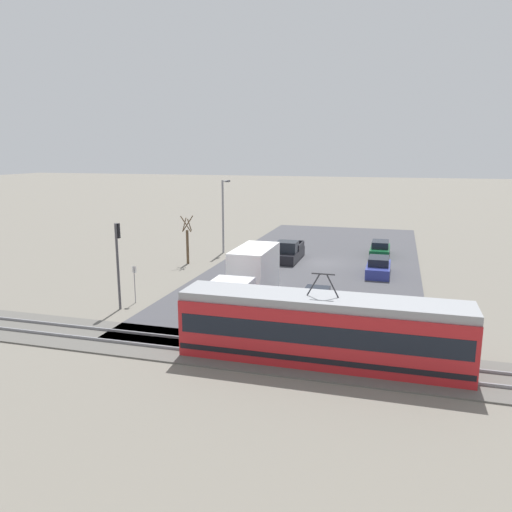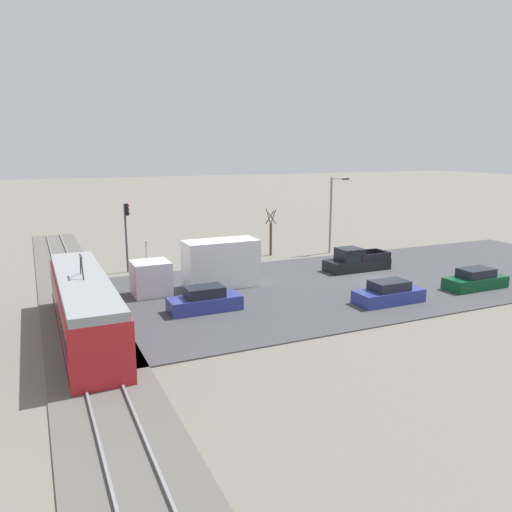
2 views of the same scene
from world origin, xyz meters
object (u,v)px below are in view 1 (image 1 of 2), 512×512
at_px(pickup_truck, 289,253).
at_px(box_truck, 249,277).
at_px(street_lamp_near_crossing, 224,211).
at_px(no_parking_sign, 135,281).
at_px(sedan_car_1, 316,303).
at_px(light_rail_tram, 322,330).
at_px(sedan_car_0, 378,267).
at_px(traffic_light_pole, 118,255).
at_px(sedan_car_2, 380,250).
at_px(street_tree, 187,242).

bearing_deg(pickup_truck, box_truck, 90.47).
bearing_deg(street_lamp_near_crossing, no_parking_sign, 90.05).
relative_size(box_truck, sedan_car_1, 2.00).
distance_m(light_rail_tram, pickup_truck, 22.81).
distance_m(pickup_truck, sedan_car_1, 15.56).
bearing_deg(no_parking_sign, box_truck, -160.41).
bearing_deg(sedan_car_0, traffic_light_pole, 41.16).
bearing_deg(box_truck, sedan_car_2, -114.46).
distance_m(sedan_car_0, traffic_light_pole, 21.10).
height_order(box_truck, traffic_light_pole, traffic_light_pole).
relative_size(box_truck, sedan_car_0, 1.95).
relative_size(street_tree, no_parking_sign, 1.74).
relative_size(sedan_car_1, no_parking_sign, 1.77).
bearing_deg(sedan_car_2, sedan_car_0, 91.31).
bearing_deg(sedan_car_0, pickup_truck, -22.02).
height_order(pickup_truck, sedan_car_0, pickup_truck).
height_order(sedan_car_1, sedan_car_2, sedan_car_1).
bearing_deg(sedan_car_1, sedan_car_2, 80.68).
bearing_deg(street_lamp_near_crossing, sedan_car_1, 125.46).
bearing_deg(box_truck, street_tree, -47.49).
bearing_deg(no_parking_sign, traffic_light_pole, 79.34).
bearing_deg(traffic_light_pole, street_tree, -85.11).
distance_m(sedan_car_1, street_tree, 17.59).
relative_size(street_lamp_near_crossing, no_parking_sign, 2.87).
xyz_separation_m(box_truck, sedan_car_2, (-8.01, -17.61, -0.97)).
relative_size(light_rail_tram, street_tree, 3.12).
xyz_separation_m(light_rail_tram, sedan_car_0, (-1.92, -18.52, -0.97)).
xyz_separation_m(sedan_car_2, no_parking_sign, (15.28, 20.20, 0.85)).
bearing_deg(no_parking_sign, sedan_car_0, -141.46).
relative_size(pickup_truck, sedan_car_1, 1.22).
bearing_deg(sedan_car_2, pickup_truck, 29.16).
bearing_deg(traffic_light_pole, sedan_car_2, -125.71).
bearing_deg(traffic_light_pole, pickup_truck, -113.49).
distance_m(box_truck, pickup_truck, 13.11).
height_order(sedan_car_0, no_parking_sign, no_parking_sign).
relative_size(pickup_truck, sedan_car_2, 1.16).
height_order(pickup_truck, street_lamp_near_crossing, street_lamp_near_crossing).
relative_size(sedan_car_0, no_parking_sign, 1.82).
xyz_separation_m(street_tree, street_lamp_near_crossing, (-1.41, -5.89, 2.24)).
distance_m(street_lamp_near_crossing, no_parking_sign, 18.17).
bearing_deg(light_rail_tram, no_parking_sign, -24.63).
height_order(box_truck, sedan_car_2, box_truck).
bearing_deg(pickup_truck, street_lamp_near_crossing, -17.68).
relative_size(box_truck, sedan_car_2, 1.90).
relative_size(sedan_car_2, traffic_light_pole, 0.84).
bearing_deg(street_lamp_near_crossing, street_tree, 76.53).
xyz_separation_m(sedan_car_0, street_lamp_near_crossing, (15.48, -5.65, 3.56)).
bearing_deg(pickup_truck, street_tree, 22.72).
bearing_deg(sedan_car_2, box_truck, 65.54).
distance_m(sedan_car_1, traffic_light_pole, 12.94).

